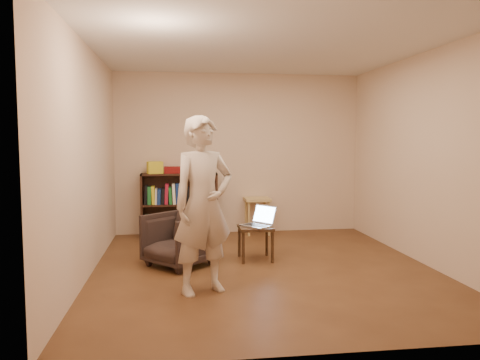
{
  "coord_description": "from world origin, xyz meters",
  "views": [
    {
      "loc": [
        -1.01,
        -5.37,
        1.54
      ],
      "look_at": [
        -0.24,
        0.35,
        1.03
      ],
      "focal_mm": 35.0,
      "sensor_mm": 36.0,
      "label": 1
    }
  ],
  "objects": [
    {
      "name": "floor",
      "position": [
        0.0,
        0.0,
        0.0
      ],
      "size": [
        4.5,
        4.5,
        0.0
      ],
      "primitive_type": "plane",
      "color": "#4B2C18",
      "rests_on": "ground"
    },
    {
      "name": "ceiling",
      "position": [
        0.0,
        0.0,
        2.6
      ],
      "size": [
        4.5,
        4.5,
        0.0
      ],
      "primitive_type": "plane",
      "color": "white",
      "rests_on": "wall_back"
    },
    {
      "name": "wall_back",
      "position": [
        0.0,
        2.25,
        1.3
      ],
      "size": [
        4.0,
        0.0,
        4.0
      ],
      "primitive_type": "plane",
      "rotation": [
        1.57,
        0.0,
        0.0
      ],
      "color": "beige",
      "rests_on": "floor"
    },
    {
      "name": "wall_left",
      "position": [
        -2.0,
        0.0,
        1.3
      ],
      "size": [
        0.0,
        4.5,
        4.5
      ],
      "primitive_type": "plane",
      "rotation": [
        1.57,
        0.0,
        1.57
      ],
      "color": "beige",
      "rests_on": "floor"
    },
    {
      "name": "wall_right",
      "position": [
        2.0,
        0.0,
        1.3
      ],
      "size": [
        0.0,
        4.5,
        4.5
      ],
      "primitive_type": "plane",
      "rotation": [
        1.57,
        0.0,
        -1.57
      ],
      "color": "beige",
      "rests_on": "floor"
    },
    {
      "name": "bookshelf",
      "position": [
        -0.98,
        2.09,
        0.44
      ],
      "size": [
        1.2,
        0.3,
        1.0
      ],
      "color": "black",
      "rests_on": "floor"
    },
    {
      "name": "box_yellow",
      "position": [
        -1.35,
        2.06,
        1.09
      ],
      "size": [
        0.26,
        0.22,
        0.19
      ],
      "primitive_type": "cube",
      "rotation": [
        0.0,
        0.0,
        0.24
      ],
      "color": "yellow",
      "rests_on": "bookshelf"
    },
    {
      "name": "red_cloth",
      "position": [
        -1.06,
        2.1,
        1.05
      ],
      "size": [
        0.31,
        0.23,
        0.1
      ],
      "primitive_type": "cube",
      "rotation": [
        0.0,
        0.0,
        0.02
      ],
      "color": "maroon",
      "rests_on": "bookshelf"
    },
    {
      "name": "box_green",
      "position": [
        -0.69,
        2.08,
        1.06
      ],
      "size": [
        0.13,
        0.13,
        0.13
      ],
      "primitive_type": "cube",
      "rotation": [
        0.0,
        0.0,
        -0.05
      ],
      "color": "#1E7131",
      "rests_on": "bookshelf"
    },
    {
      "name": "box_white",
      "position": [
        -0.53,
        2.06,
        1.04
      ],
      "size": [
        0.11,
        0.11,
        0.08
      ],
      "primitive_type": "cube",
      "rotation": [
        0.0,
        0.0,
        0.07
      ],
      "color": "white",
      "rests_on": "bookshelf"
    },
    {
      "name": "stool",
      "position": [
        0.27,
        2.03,
        0.47
      ],
      "size": [
        0.41,
        0.41,
        0.59
      ],
      "color": "tan",
      "rests_on": "floor"
    },
    {
      "name": "armchair",
      "position": [
        -1.0,
        0.27,
        0.32
      ],
      "size": [
        0.99,
        0.99,
        0.64
      ],
      "primitive_type": "imported",
      "rotation": [
        0.0,
        0.0,
        -0.83
      ],
      "color": "#2C201D",
      "rests_on": "floor"
    },
    {
      "name": "side_table",
      "position": [
        -0.03,
        0.43,
        0.36
      ],
      "size": [
        0.42,
        0.42,
        0.43
      ],
      "color": "black",
      "rests_on": "floor"
    },
    {
      "name": "laptop",
      "position": [
        0.02,
        0.44,
        0.49
      ],
      "size": [
        0.49,
        0.49,
        0.26
      ],
      "rotation": [
        0.0,
        0.0,
        -0.9
      ],
      "color": "#B9B9BE",
      "rests_on": "side_table"
    },
    {
      "name": "person",
      "position": [
        -0.76,
        -0.76,
        0.89
      ],
      "size": [
        0.76,
        0.65,
        1.77
      ],
      "primitive_type": "imported",
      "rotation": [
        0.0,
        0.0,
        0.43
      ],
      "color": "beige",
      "rests_on": "floor"
    }
  ]
}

